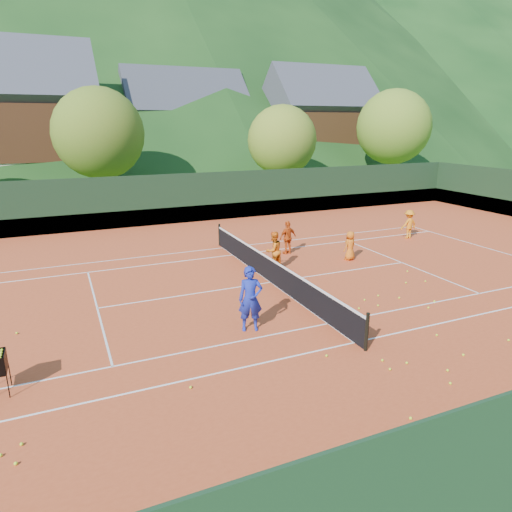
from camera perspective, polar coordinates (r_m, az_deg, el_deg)
name	(u,v)px	position (r m, az deg, el deg)	size (l,w,h in m)	color
ground	(271,283)	(17.67, 1.86, -3.36)	(400.00, 400.00, 0.00)	#32581B
clay_court	(271,282)	(17.67, 1.87, -3.33)	(40.00, 24.00, 0.02)	#BE431E
mountain_far_right	(317,6)	(195.94, 7.65, 28.52)	(260.00, 260.00, 95.00)	#123312
coach	(250,299)	(13.39, -0.70, -5.39)	(0.72, 0.47, 1.96)	#18259C
student_a	(274,251)	(18.97, 2.22, 0.67)	(0.79, 0.61, 1.62)	orange
student_b	(288,237)	(21.31, 4.00, 2.33)	(0.92, 0.38, 1.56)	#CB4812
student_c	(350,246)	(20.75, 11.67, 1.28)	(0.64, 0.42, 1.31)	orange
student_d	(409,224)	(25.48, 18.55, 3.79)	(0.98, 0.56, 1.52)	orange
tennis_ball_0	(509,340)	(14.91, 29.02, -9.19)	(0.07, 0.07, 0.07)	#C6F428
tennis_ball_1	(406,283)	(18.43, 18.24, -3.19)	(0.07, 0.07, 0.07)	#C6F428
tennis_ball_2	(365,300)	(16.31, 13.42, -5.35)	(0.07, 0.07, 0.07)	#C6F428
tennis_ball_3	(448,370)	(12.60, 22.83, -13.03)	(0.07, 0.07, 0.07)	#C6F428
tennis_ball_4	(16,463)	(10.03, -27.83, -21.96)	(0.07, 0.07, 0.07)	#C6F428
tennis_ball_5	(327,356)	(12.45, 8.81, -12.21)	(0.07, 0.07, 0.07)	#C6F428
tennis_ball_6	(378,305)	(15.94, 15.01, -5.99)	(0.07, 0.07, 0.07)	#C6F428
tennis_ball_7	(411,418)	(10.57, 18.76, -18.65)	(0.07, 0.07, 0.07)	#C6F428
tennis_ball_8	(382,360)	(12.53, 15.52, -12.44)	(0.07, 0.07, 0.07)	#C6F428
tennis_ball_9	(425,281)	(18.85, 20.41, -2.97)	(0.07, 0.07, 0.07)	#C6F428
tennis_ball_10	(450,383)	(12.07, 23.12, -14.42)	(0.07, 0.07, 0.07)	#C6F428
tennis_ball_11	(0,455)	(10.35, -29.33, -20.89)	(0.07, 0.07, 0.07)	#C6F428
tennis_ball_12	(21,444)	(10.45, -27.26, -20.17)	(0.07, 0.07, 0.07)	#C6F428
tennis_ball_13	(378,296)	(16.81, 15.04, -4.80)	(0.07, 0.07, 0.07)	#C6F428
tennis_ball_14	(463,355)	(13.51, 24.49, -11.18)	(0.07, 0.07, 0.07)	#C6F428
tennis_ball_15	(407,271)	(19.84, 18.40, -1.82)	(0.07, 0.07, 0.07)	#C6F428
tennis_ball_16	(359,308)	(15.55, 12.75, -6.41)	(0.07, 0.07, 0.07)	#C6F428
tennis_ball_17	(390,369)	(12.18, 16.40, -13.41)	(0.07, 0.07, 0.07)	#C6F428
tennis_ball_18	(292,295)	(16.36, 4.58, -4.86)	(0.07, 0.07, 0.07)	#C6F428
tennis_ball_19	(399,298)	(16.81, 17.47, -5.01)	(0.07, 0.07, 0.07)	#C6F428
tennis_ball_20	(434,301)	(16.90, 21.41, -5.29)	(0.07, 0.07, 0.07)	#C6F428
tennis_ball_21	(428,308)	(16.27, 20.74, -6.06)	(0.07, 0.07, 0.07)	#C6F428
tennis_ball_22	(17,333)	(15.21, -27.73, -8.51)	(0.07, 0.07, 0.07)	#C6F428
tennis_ball_23	(407,363)	(12.59, 18.33, -12.56)	(0.07, 0.07, 0.07)	#C6F428
tennis_ball_24	(437,335)	(14.37, 21.66, -9.17)	(0.07, 0.07, 0.07)	#C6F428
tennis_ball_25	(347,326)	(14.17, 11.34, -8.63)	(0.07, 0.07, 0.07)	#C6F428
tennis_ball_26	(191,387)	(11.12, -8.17, -15.94)	(0.07, 0.07, 0.07)	#C6F428
court_lines	(271,282)	(17.66, 1.87, -3.29)	(23.83, 11.03, 0.00)	white
tennis_net	(271,270)	(17.50, 1.88, -1.76)	(0.10, 12.07, 1.10)	black
perimeter_fence	(271,251)	(17.28, 1.90, 0.60)	(40.40, 24.24, 3.00)	black
chalet_left	(13,126)	(45.09, -28.13, 14.14)	(13.80, 9.93, 12.92)	beige
chalet_mid	(185,132)	(50.75, -8.87, 15.12)	(12.65, 8.82, 11.45)	beige
chalet_right	(318,129)	(52.58, 7.80, 15.49)	(11.50, 8.82, 11.91)	beige
tree_b	(99,133)	(35.15, -19.03, 14.28)	(6.40, 6.40, 8.40)	#3D2518
tree_c	(282,140)	(38.12, 3.29, 14.24)	(5.60, 5.60, 7.35)	#432C1A
tree_d	(393,127)	(45.57, 16.80, 15.18)	(6.80, 6.80, 8.93)	#43291A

